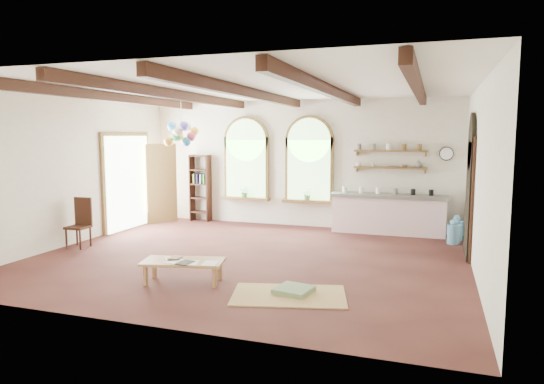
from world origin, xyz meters
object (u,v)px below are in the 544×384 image
at_px(coffee_table, 183,263).
at_px(balloon_cluster, 182,134).
at_px(side_chair, 79,233).
at_px(kitchen_counter, 388,214).

bearing_deg(coffee_table, balloon_cluster, 118.95).
relative_size(side_chair, balloon_cluster, 0.91).
bearing_deg(side_chair, coffee_table, -24.33).
bearing_deg(side_chair, balloon_cluster, 59.76).
relative_size(coffee_table, balloon_cluster, 1.20).
relative_size(kitchen_counter, balloon_cluster, 2.35).
distance_m(coffee_table, balloon_cluster, 4.60).
xyz_separation_m(kitchen_counter, coffee_table, (-2.70, -5.00, -0.16)).
bearing_deg(coffee_table, kitchen_counter, 61.63).
bearing_deg(kitchen_counter, side_chair, -149.32).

